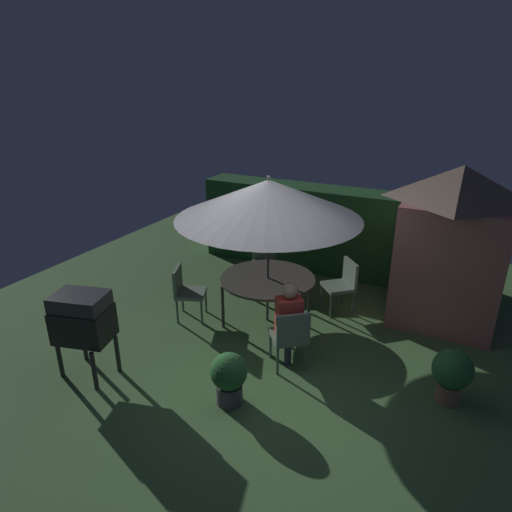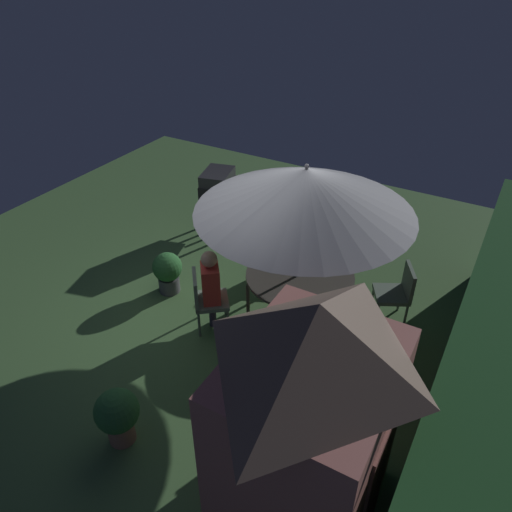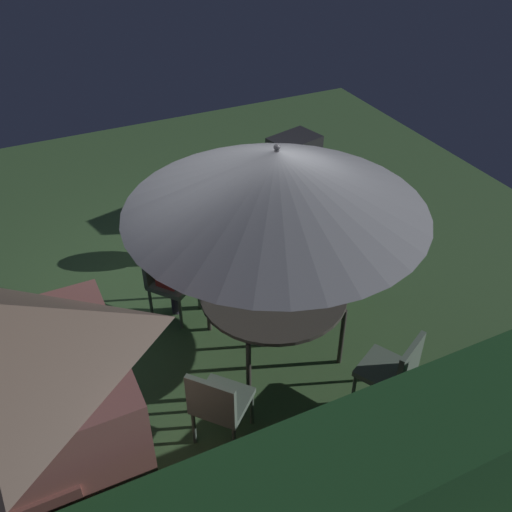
{
  "view_description": "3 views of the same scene",
  "coord_description": "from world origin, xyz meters",
  "px_view_note": "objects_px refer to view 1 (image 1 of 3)",
  "views": [
    {
      "loc": [
        2.26,
        -4.82,
        3.75
      ],
      "look_at": [
        -0.62,
        0.91,
        1.16
      ],
      "focal_mm": 31.23,
      "sensor_mm": 36.0,
      "label": 1
    },
    {
      "loc": [
        4.59,
        3.23,
        4.74
      ],
      "look_at": [
        -0.28,
        0.43,
        0.99
      ],
      "focal_mm": 34.21,
      "sensor_mm": 36.0,
      "label": 2
    },
    {
      "loc": [
        1.63,
        5.02,
        4.52
      ],
      "look_at": [
        -0.52,
        0.51,
        0.86
      ],
      "focal_mm": 40.11,
      "sensor_mm": 36.0,
      "label": 3
    }
  ],
  "objects_px": {
    "potted_plant_by_shed": "(452,373)",
    "person_in_red": "(289,315)",
    "potted_plant_by_grill": "(229,376)",
    "chair_toward_hedge": "(264,259)",
    "garden_shed": "(451,246)",
    "chair_near_shed": "(290,335)",
    "chair_far_side": "(343,282)",
    "patio_table": "(268,280)",
    "bbq_grill": "(83,319)",
    "patio_umbrella": "(269,199)",
    "chair_toward_house": "(186,289)"
  },
  "relations": [
    {
      "from": "patio_umbrella",
      "to": "potted_plant_by_shed",
      "type": "relative_size",
      "value": 3.99
    },
    {
      "from": "chair_far_side",
      "to": "chair_toward_house",
      "type": "xyz_separation_m",
      "value": [
        -2.23,
        -1.41,
        0.0
      ]
    },
    {
      "from": "bbq_grill",
      "to": "potted_plant_by_grill",
      "type": "xyz_separation_m",
      "value": [
        1.96,
        0.35,
        -0.47
      ]
    },
    {
      "from": "bbq_grill",
      "to": "chair_far_side",
      "type": "xyz_separation_m",
      "value": [
        2.51,
        3.26,
        -0.33
      ]
    },
    {
      "from": "potted_plant_by_grill",
      "to": "person_in_red",
      "type": "distance_m",
      "value": 1.17
    },
    {
      "from": "potted_plant_by_grill",
      "to": "potted_plant_by_shed",
      "type": "bearing_deg",
      "value": 27.12
    },
    {
      "from": "person_in_red",
      "to": "chair_toward_house",
      "type": "bearing_deg",
      "value": 167.38
    },
    {
      "from": "chair_near_shed",
      "to": "chair_far_side",
      "type": "xyz_separation_m",
      "value": [
        0.16,
        1.93,
        0.0
      ]
    },
    {
      "from": "bbq_grill",
      "to": "potted_plant_by_shed",
      "type": "height_order",
      "value": "bbq_grill"
    },
    {
      "from": "chair_far_side",
      "to": "patio_table",
      "type": "bearing_deg",
      "value": -138.15
    },
    {
      "from": "garden_shed",
      "to": "patio_table",
      "type": "xyz_separation_m",
      "value": [
        -2.54,
        -1.27,
        -0.58
      ]
    },
    {
      "from": "person_in_red",
      "to": "potted_plant_by_shed",
      "type": "bearing_deg",
      "value": 5.04
    },
    {
      "from": "chair_near_shed",
      "to": "person_in_red",
      "type": "bearing_deg",
      "value": 128.61
    },
    {
      "from": "chair_near_shed",
      "to": "potted_plant_by_shed",
      "type": "height_order",
      "value": "chair_near_shed"
    },
    {
      "from": "patio_umbrella",
      "to": "person_in_red",
      "type": "relative_size",
      "value": 2.26
    },
    {
      "from": "patio_table",
      "to": "chair_toward_house",
      "type": "bearing_deg",
      "value": -157.07
    },
    {
      "from": "chair_near_shed",
      "to": "patio_umbrella",
      "type": "bearing_deg",
      "value": 128.61
    },
    {
      "from": "chair_toward_hedge",
      "to": "potted_plant_by_shed",
      "type": "height_order",
      "value": "chair_toward_hedge"
    },
    {
      "from": "chair_toward_hedge",
      "to": "person_in_red",
      "type": "distance_m",
      "value": 2.64
    },
    {
      "from": "potted_plant_by_grill",
      "to": "chair_toward_hedge",
      "type": "bearing_deg",
      "value": 108.51
    },
    {
      "from": "person_in_red",
      "to": "bbq_grill",
      "type": "bearing_deg",
      "value": -148.62
    },
    {
      "from": "chair_far_side",
      "to": "person_in_red",
      "type": "relative_size",
      "value": 0.71
    },
    {
      "from": "garden_shed",
      "to": "patio_umbrella",
      "type": "bearing_deg",
      "value": -153.36
    },
    {
      "from": "garden_shed",
      "to": "chair_toward_hedge",
      "type": "height_order",
      "value": "garden_shed"
    },
    {
      "from": "bbq_grill",
      "to": "person_in_red",
      "type": "height_order",
      "value": "person_in_red"
    },
    {
      "from": "potted_plant_by_grill",
      "to": "bbq_grill",
      "type": "bearing_deg",
      "value": -169.87
    },
    {
      "from": "garden_shed",
      "to": "chair_toward_hedge",
      "type": "xyz_separation_m",
      "value": [
        -3.19,
        -0.04,
        -0.78
      ]
    },
    {
      "from": "chair_toward_house",
      "to": "potted_plant_by_grill",
      "type": "xyz_separation_m",
      "value": [
        1.68,
        -1.5,
        -0.14
      ]
    },
    {
      "from": "chair_far_side",
      "to": "potted_plant_by_grill",
      "type": "xyz_separation_m",
      "value": [
        -0.55,
        -2.91,
        -0.14
      ]
    },
    {
      "from": "chair_toward_house",
      "to": "person_in_red",
      "type": "bearing_deg",
      "value": -12.62
    },
    {
      "from": "garden_shed",
      "to": "bbq_grill",
      "type": "height_order",
      "value": "garden_shed"
    },
    {
      "from": "garden_shed",
      "to": "chair_far_side",
      "type": "bearing_deg",
      "value": -165.98
    },
    {
      "from": "garden_shed",
      "to": "bbq_grill",
      "type": "bearing_deg",
      "value": -138.06
    },
    {
      "from": "potted_plant_by_shed",
      "to": "patio_table",
      "type": "bearing_deg",
      "value": 164.52
    },
    {
      "from": "potted_plant_by_shed",
      "to": "person_in_red",
      "type": "distance_m",
      "value": 2.12
    },
    {
      "from": "bbq_grill",
      "to": "chair_toward_house",
      "type": "relative_size",
      "value": 1.33
    },
    {
      "from": "bbq_grill",
      "to": "chair_far_side",
      "type": "relative_size",
      "value": 1.33
    },
    {
      "from": "chair_far_side",
      "to": "chair_toward_hedge",
      "type": "xyz_separation_m",
      "value": [
        -1.64,
        0.34,
        0.0
      ]
    },
    {
      "from": "potted_plant_by_shed",
      "to": "person_in_red",
      "type": "xyz_separation_m",
      "value": [
        -2.07,
        -0.18,
        0.37
      ]
    },
    {
      "from": "chair_near_shed",
      "to": "chair_toward_house",
      "type": "xyz_separation_m",
      "value": [
        -2.07,
        0.52,
        0.0
      ]
    },
    {
      "from": "chair_near_shed",
      "to": "potted_plant_by_grill",
      "type": "height_order",
      "value": "chair_near_shed"
    },
    {
      "from": "garden_shed",
      "to": "chair_toward_hedge",
      "type": "bearing_deg",
      "value": -179.24
    },
    {
      "from": "chair_far_side",
      "to": "potted_plant_by_grill",
      "type": "height_order",
      "value": "chair_far_side"
    },
    {
      "from": "potted_plant_by_shed",
      "to": "potted_plant_by_grill",
      "type": "distance_m",
      "value": 2.71
    },
    {
      "from": "garden_shed",
      "to": "chair_near_shed",
      "type": "bearing_deg",
      "value": -126.44
    },
    {
      "from": "patio_umbrella",
      "to": "person_in_red",
      "type": "height_order",
      "value": "patio_umbrella"
    },
    {
      "from": "garden_shed",
      "to": "chair_toward_hedge",
      "type": "distance_m",
      "value": 3.28
    },
    {
      "from": "patio_umbrella",
      "to": "chair_toward_hedge",
      "type": "xyz_separation_m",
      "value": [
        -0.65,
        1.23,
        -1.53
      ]
    },
    {
      "from": "chair_toward_hedge",
      "to": "garden_shed",
      "type": "bearing_deg",
      "value": 0.76
    },
    {
      "from": "chair_far_side",
      "to": "chair_toward_hedge",
      "type": "distance_m",
      "value": 1.67
    }
  ]
}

